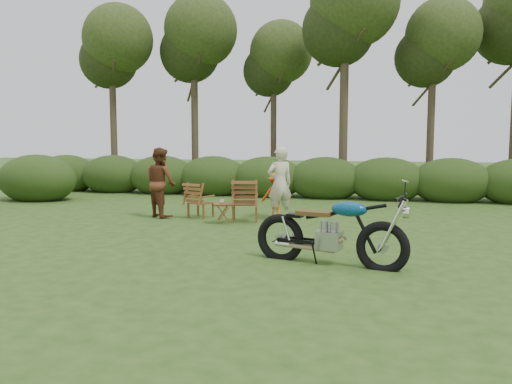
% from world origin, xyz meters
% --- Properties ---
extents(ground, '(80.00, 80.00, 0.00)m').
position_xyz_m(ground, '(0.00, 0.00, 0.00)').
color(ground, '#294416').
rests_on(ground, ground).
extents(tree_line, '(22.52, 11.62, 8.14)m').
position_xyz_m(tree_line, '(0.50, 9.74, 3.81)').
color(tree_line, '#3B3020').
rests_on(tree_line, ground).
extents(motorcycle, '(2.47, 1.34, 1.33)m').
position_xyz_m(motorcycle, '(1.11, -0.12, 0.00)').
color(motorcycle, '#0E74BA').
rests_on(motorcycle, ground).
extents(lawn_chair_right, '(0.83, 0.83, 1.00)m').
position_xyz_m(lawn_chair_right, '(-1.30, 3.57, 0.00)').
color(lawn_chair_right, '#5A2F16').
rests_on(lawn_chair_right, ground).
extents(lawn_chair_left, '(0.75, 0.75, 0.88)m').
position_xyz_m(lawn_chair_left, '(-2.54, 3.88, 0.00)').
color(lawn_chair_left, brown).
rests_on(lawn_chair_left, ground).
extents(side_table, '(0.57, 0.54, 0.47)m').
position_xyz_m(side_table, '(-1.70, 3.10, 0.24)').
color(side_table, '#5A2C16').
rests_on(side_table, ground).
extents(cup, '(0.11, 0.11, 0.09)m').
position_xyz_m(cup, '(-1.74, 3.14, 0.52)').
color(cup, beige).
rests_on(cup, side_table).
extents(adult_a, '(0.77, 0.73, 1.78)m').
position_xyz_m(adult_a, '(-0.54, 4.04, 0.00)').
color(adult_a, beige).
rests_on(adult_a, ground).
extents(adult_b, '(1.08, 1.03, 1.76)m').
position_xyz_m(adult_b, '(-3.55, 3.69, 0.00)').
color(adult_b, brown).
rests_on(adult_b, ground).
extents(child, '(0.80, 0.58, 1.12)m').
position_xyz_m(child, '(-0.74, 4.49, 0.00)').
color(child, '#EA5516').
rests_on(child, ground).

